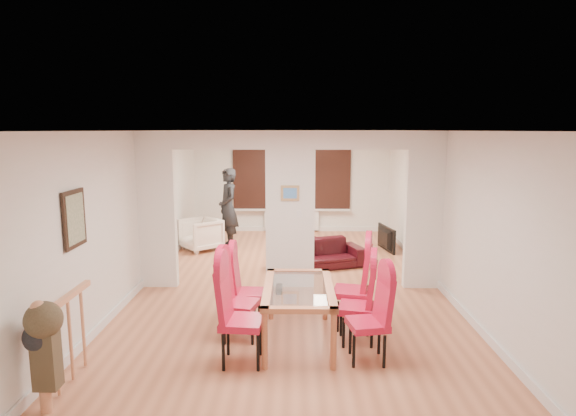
{
  "coord_description": "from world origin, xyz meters",
  "views": [
    {
      "loc": [
        0.07,
        -7.82,
        2.61
      ],
      "look_at": [
        -0.04,
        0.6,
        1.24
      ],
      "focal_mm": 30.0,
      "sensor_mm": 36.0,
      "label": 1
    }
  ],
  "objects_px": {
    "television": "(382,238)",
    "coffee_table": "(293,244)",
    "sofa": "(317,254)",
    "bowl": "(282,238)",
    "dining_chair_la": "(242,314)",
    "dining_chair_ra": "(368,317)",
    "dining_table": "(299,314)",
    "dining_chair_lc": "(248,288)",
    "dining_chair_rb": "(357,302)",
    "person": "(228,208)",
    "bottle": "(284,232)",
    "dining_chair_rc": "(351,285)",
    "dining_chair_lb": "(239,298)",
    "armchair": "(201,234)"
  },
  "relations": [
    {
      "from": "television",
      "to": "coffee_table",
      "type": "relative_size",
      "value": 0.89
    },
    {
      "from": "sofa",
      "to": "bowl",
      "type": "relative_size",
      "value": 8.24
    },
    {
      "from": "sofa",
      "to": "coffee_table",
      "type": "height_order",
      "value": "sofa"
    },
    {
      "from": "dining_chair_la",
      "to": "sofa",
      "type": "relative_size",
      "value": 0.64
    },
    {
      "from": "coffee_table",
      "to": "television",
      "type": "bearing_deg",
      "value": -2.09
    },
    {
      "from": "dining_chair_ra",
      "to": "television",
      "type": "relative_size",
      "value": 1.14
    },
    {
      "from": "dining_chair_ra",
      "to": "bowl",
      "type": "relative_size",
      "value": 4.78
    },
    {
      "from": "television",
      "to": "dining_table",
      "type": "bearing_deg",
      "value": 146.65
    },
    {
      "from": "dining_chair_la",
      "to": "dining_chair_lc",
      "type": "relative_size",
      "value": 1.13
    },
    {
      "from": "dining_table",
      "to": "dining_chair_rb",
      "type": "distance_m",
      "value": 0.73
    },
    {
      "from": "dining_table",
      "to": "person",
      "type": "distance_m",
      "value": 5.15
    },
    {
      "from": "person",
      "to": "bowl",
      "type": "bearing_deg",
      "value": 54.88
    },
    {
      "from": "dining_table",
      "to": "bottle",
      "type": "distance_m",
      "value": 4.69
    },
    {
      "from": "dining_chair_ra",
      "to": "bottle",
      "type": "relative_size",
      "value": 3.69
    },
    {
      "from": "dining_chair_ra",
      "to": "dining_chair_rc",
      "type": "relative_size",
      "value": 0.92
    },
    {
      "from": "dining_chair_ra",
      "to": "television",
      "type": "distance_m",
      "value": 5.25
    },
    {
      "from": "dining_chair_lb",
      "to": "dining_chair_rc",
      "type": "bearing_deg",
      "value": 29.32
    },
    {
      "from": "dining_table",
      "to": "dining_chair_la",
      "type": "relative_size",
      "value": 1.32
    },
    {
      "from": "dining_chair_rc",
      "to": "armchair",
      "type": "xyz_separation_m",
      "value": [
        -2.81,
        4.13,
        -0.22
      ]
    },
    {
      "from": "armchair",
      "to": "dining_chair_ra",
      "type": "bearing_deg",
      "value": -10.25
    },
    {
      "from": "dining_chair_lc",
      "to": "person",
      "type": "distance_m",
      "value": 4.46
    },
    {
      "from": "dining_chair_rc",
      "to": "person",
      "type": "bearing_deg",
      "value": 129.83
    },
    {
      "from": "person",
      "to": "dining_table",
      "type": "bearing_deg",
      "value": -7.01
    },
    {
      "from": "dining_table",
      "to": "coffee_table",
      "type": "xyz_separation_m",
      "value": [
        -0.08,
        4.7,
        -0.24
      ]
    },
    {
      "from": "dining_table",
      "to": "dining_chair_rc",
      "type": "bearing_deg",
      "value": 34.33
    },
    {
      "from": "dining_table",
      "to": "armchair",
      "type": "xyz_separation_m",
      "value": [
        -2.1,
        4.61,
        -0.01
      ]
    },
    {
      "from": "dining_chair_ra",
      "to": "coffee_table",
      "type": "bearing_deg",
      "value": 88.32
    },
    {
      "from": "dining_chair_lc",
      "to": "dining_chair_rc",
      "type": "distance_m",
      "value": 1.38
    },
    {
      "from": "dining_chair_rc",
      "to": "person",
      "type": "height_order",
      "value": "person"
    },
    {
      "from": "dining_table",
      "to": "armchair",
      "type": "distance_m",
      "value": 5.07
    },
    {
      "from": "dining_chair_lb",
      "to": "dining_chair_rc",
      "type": "relative_size",
      "value": 0.93
    },
    {
      "from": "dining_table",
      "to": "dining_chair_lc",
      "type": "relative_size",
      "value": 1.49
    },
    {
      "from": "dining_chair_la",
      "to": "bowl",
      "type": "height_order",
      "value": "dining_chair_la"
    },
    {
      "from": "sofa",
      "to": "dining_chair_rb",
      "type": "bearing_deg",
      "value": -103.22
    },
    {
      "from": "dining_chair_lc",
      "to": "bottle",
      "type": "height_order",
      "value": "dining_chair_lc"
    },
    {
      "from": "dining_chair_rb",
      "to": "bowl",
      "type": "distance_m",
      "value": 4.79
    },
    {
      "from": "armchair",
      "to": "bottle",
      "type": "relative_size",
      "value": 2.71
    },
    {
      "from": "dining_chair_rb",
      "to": "person",
      "type": "relative_size",
      "value": 0.59
    },
    {
      "from": "dining_chair_lc",
      "to": "person",
      "type": "xyz_separation_m",
      "value": [
        -0.86,
        4.36,
        0.38
      ]
    },
    {
      "from": "person",
      "to": "television",
      "type": "distance_m",
      "value": 3.47
    },
    {
      "from": "dining_chair_rb",
      "to": "bowl",
      "type": "bearing_deg",
      "value": 114.26
    },
    {
      "from": "dining_chair_rb",
      "to": "armchair",
      "type": "height_order",
      "value": "dining_chair_rb"
    },
    {
      "from": "dining_chair_lb",
      "to": "sofa",
      "type": "xyz_separation_m",
      "value": [
        1.11,
        3.22,
        -0.27
      ]
    },
    {
      "from": "television",
      "to": "bottle",
      "type": "bearing_deg",
      "value": 77.17
    },
    {
      "from": "dining_chair_rc",
      "to": "sofa",
      "type": "bearing_deg",
      "value": 109.65
    },
    {
      "from": "dining_chair_lb",
      "to": "bottle",
      "type": "height_order",
      "value": "dining_chair_lb"
    },
    {
      "from": "armchair",
      "to": "person",
      "type": "height_order",
      "value": "person"
    },
    {
      "from": "dining_table",
      "to": "dining_chair_la",
      "type": "height_order",
      "value": "dining_chair_la"
    },
    {
      "from": "bottle",
      "to": "dining_chair_rc",
      "type": "bearing_deg",
      "value": -76.77
    },
    {
      "from": "dining_chair_lc",
      "to": "bowl",
      "type": "height_order",
      "value": "dining_chair_lc"
    }
  ]
}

